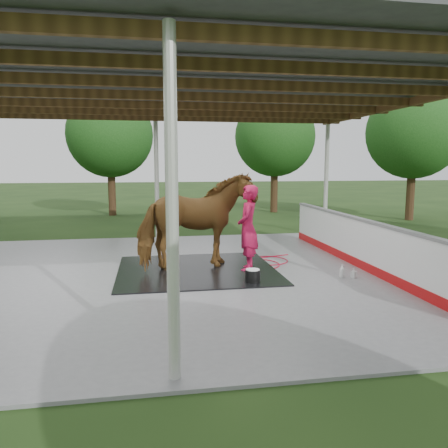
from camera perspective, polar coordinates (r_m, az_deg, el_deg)
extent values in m
plane|color=#1E3814|center=(9.71, -8.05, -6.84)|extent=(100.00, 100.00, 0.00)
cube|color=slate|center=(9.70, -8.06, -6.70)|extent=(12.00, 10.00, 0.05)
cylinder|color=beige|center=(4.72, -6.80, 1.98)|extent=(0.14, 0.14, 3.85)
cylinder|color=beige|center=(14.10, -8.78, 5.85)|extent=(0.14, 0.14, 3.85)
cylinder|color=beige|center=(15.30, 13.21, 5.89)|extent=(0.14, 0.14, 3.85)
cube|color=brown|center=(5.09, -7.30, 23.73)|extent=(12.00, 0.10, 0.18)
cube|color=brown|center=(6.54, -7.90, 20.12)|extent=(12.00, 0.10, 0.18)
cube|color=brown|center=(8.01, -8.27, 17.83)|extent=(12.00, 0.10, 0.18)
cube|color=brown|center=(9.49, -8.52, 16.25)|extent=(12.00, 0.10, 0.18)
cube|color=brown|center=(10.98, -8.70, 15.10)|extent=(12.00, 0.10, 0.18)
cube|color=brown|center=(12.47, -8.83, 14.22)|extent=(12.00, 0.10, 0.18)
cube|color=brown|center=(13.96, -8.94, 13.53)|extent=(12.00, 0.10, 0.18)
cube|color=brown|center=(11.19, 23.19, 14.43)|extent=(0.12, 10.00, 0.18)
cube|color=#38383A|center=(9.53, -8.54, 17.44)|extent=(12.60, 10.60, 0.10)
cube|color=#B10E11|center=(10.81, 17.17, -4.78)|extent=(0.14, 8.00, 0.20)
cube|color=white|center=(10.71, 17.30, -2.17)|extent=(0.12, 8.00, 1.00)
cube|color=slate|center=(10.64, 17.42, 0.59)|extent=(0.16, 8.00, 0.06)
cylinder|color=#382314|center=(21.50, -14.42, 4.03)|extent=(0.36, 0.36, 2.20)
sphere|color=#194714|center=(21.50, -14.67, 11.23)|extent=(4.00, 4.00, 4.00)
cylinder|color=#382314|center=(22.32, 6.56, 4.36)|extent=(0.36, 0.36, 2.20)
sphere|color=#194714|center=(22.32, 6.67, 11.30)|extent=(4.00, 4.00, 4.00)
cylinder|color=#382314|center=(20.75, 23.16, 3.52)|extent=(0.36, 0.36, 2.20)
sphere|color=#194714|center=(20.75, 23.57, 10.97)|extent=(4.00, 4.00, 4.00)
cube|color=black|center=(10.00, -3.58, -5.97)|extent=(3.52, 3.30, 0.03)
imported|color=brown|center=(9.79, -3.63, 0.33)|extent=(2.83, 1.93, 2.19)
imported|color=#C61546|center=(9.84, 3.14, -0.52)|extent=(0.65, 0.81, 1.93)
cylinder|color=black|center=(8.95, 3.76, -6.84)|extent=(0.30, 0.30, 0.27)
cylinder|color=white|center=(8.92, 3.77, -6.01)|extent=(0.28, 0.28, 0.03)
imported|color=silver|center=(9.64, 15.15, -5.96)|extent=(0.15, 0.15, 0.29)
imported|color=#338CD8|center=(9.71, 16.57, -6.14)|extent=(0.14, 0.13, 0.21)
torus|color=#A50B24|center=(10.53, 4.13, -5.27)|extent=(1.17, 1.17, 0.02)
torus|color=#A50B24|center=(10.96, 5.66, -4.76)|extent=(1.03, 1.03, 0.02)
cylinder|color=#A50B24|center=(11.31, 5.27, -4.36)|extent=(1.43, 0.48, 0.02)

